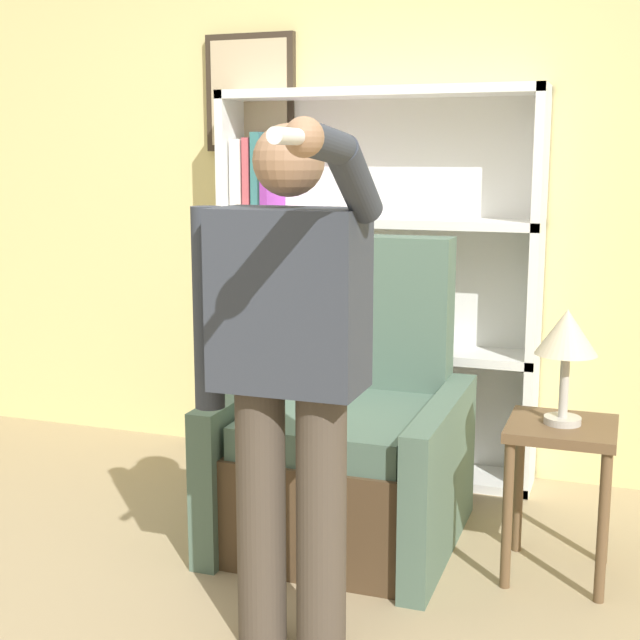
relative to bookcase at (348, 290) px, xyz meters
name	(u,v)px	position (x,y,z in m)	size (l,w,h in m)	color
wall_back	(342,173)	(-0.08, 0.16, 0.54)	(8.00, 0.11, 2.80)	#DBCC84
bookcase	(348,290)	(0.00, 0.00, 0.00)	(1.48, 0.28, 1.78)	white
armchair	(348,446)	(0.24, -0.74, -0.51)	(0.87, 0.91, 1.16)	#4C3823
person_standing	(288,362)	(0.33, -1.62, 0.03)	(0.58, 0.78, 1.57)	#473D33
side_table	(561,456)	(1.05, -0.85, -0.42)	(0.37, 0.37, 0.56)	brown
table_lamp	(567,338)	(1.05, -0.85, 0.00)	(0.21, 0.21, 0.40)	#B7B2A8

